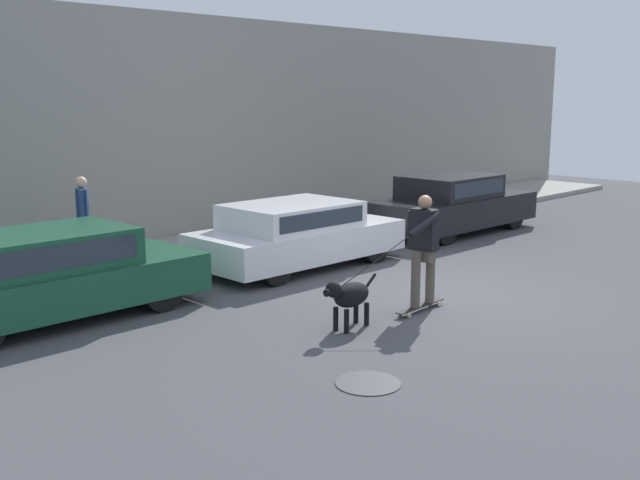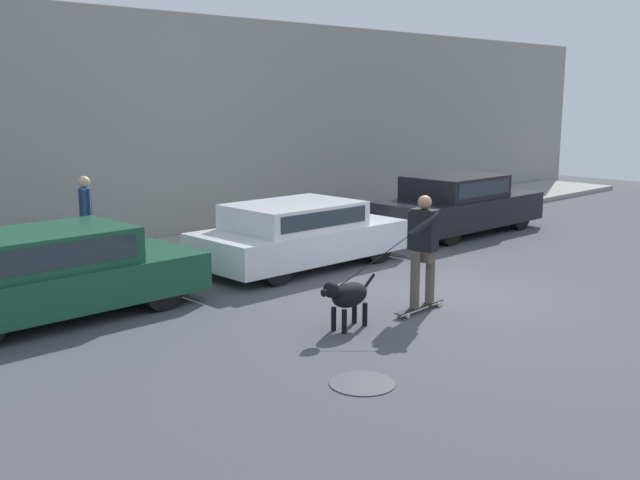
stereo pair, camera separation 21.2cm
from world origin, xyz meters
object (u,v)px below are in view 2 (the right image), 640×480
object	(u,v)px
parked_car_1	(299,234)
parked_car_2	(458,205)
parked_car_0	(49,275)
pedestrian_with_bag	(86,218)
dog	(347,296)
skateboarder	(423,246)

from	to	relation	value
parked_car_1	parked_car_2	bearing A→B (deg)	0.48
parked_car_1	parked_car_2	world-z (taller)	parked_car_2
parked_car_0	pedestrian_with_bag	xyz separation A→B (m)	(1.54, 1.88, 0.41)
dog	parked_car_0	bearing A→B (deg)	-55.60
parked_car_1	dog	distance (m)	3.82
pedestrian_with_bag	skateboarder	bearing A→B (deg)	-33.31
parked_car_2	skateboarder	world-z (taller)	skateboarder
parked_car_0	parked_car_1	size ratio (longest dim) A/B	1.06
dog	skateboarder	size ratio (longest dim) A/B	0.49
parked_car_0	parked_car_1	distance (m)	4.71
skateboarder	dog	bearing A→B (deg)	-9.90
parked_car_0	pedestrian_with_bag	world-z (taller)	pedestrian_with_bag
parked_car_1	skateboarder	world-z (taller)	skateboarder
parked_car_1	skateboarder	size ratio (longest dim) A/B	1.79
parked_car_1	skateboarder	distance (m)	3.46
parked_car_2	skateboarder	distance (m)	6.52
parked_car_1	parked_car_2	distance (m)	4.89
parked_car_1	pedestrian_with_bag	size ratio (longest dim) A/B	2.46
parked_car_1	dog	world-z (taller)	parked_car_1
parked_car_0	pedestrian_with_bag	bearing A→B (deg)	50.75
skateboarder	parked_car_2	bearing A→B (deg)	-152.19
parked_car_0	parked_car_2	world-z (taller)	parked_car_2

